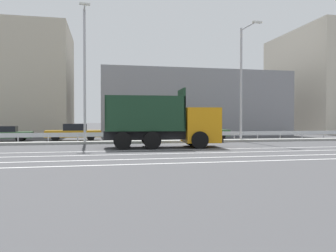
% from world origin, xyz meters
% --- Properties ---
extents(ground_plane, '(320.00, 320.00, 0.00)m').
position_xyz_m(ground_plane, '(0.00, 0.00, 0.00)').
color(ground_plane, '#424244').
extents(lane_strip_0, '(60.37, 0.16, 0.01)m').
position_xyz_m(lane_strip_0, '(-1.80, -3.56, 0.00)').
color(lane_strip_0, silver).
rests_on(lane_strip_0, ground_plane).
extents(lane_strip_1, '(60.37, 0.16, 0.01)m').
position_xyz_m(lane_strip_1, '(-1.80, -5.55, 0.00)').
color(lane_strip_1, silver).
rests_on(lane_strip_1, ground_plane).
extents(lane_strip_2, '(60.37, 0.16, 0.01)m').
position_xyz_m(lane_strip_2, '(-1.80, -7.59, 0.00)').
color(lane_strip_2, silver).
rests_on(lane_strip_2, ground_plane).
extents(lane_strip_3, '(60.37, 0.16, 0.01)m').
position_xyz_m(lane_strip_3, '(-1.80, -9.23, 0.00)').
color(lane_strip_3, silver).
rests_on(lane_strip_3, ground_plane).
extents(median_island, '(33.20, 1.10, 0.18)m').
position_xyz_m(median_island, '(0.00, 2.28, 0.09)').
color(median_island, gray).
rests_on(median_island, ground_plane).
extents(median_guardrail, '(60.37, 0.09, 0.78)m').
position_xyz_m(median_guardrail, '(0.00, 3.16, 0.57)').
color(median_guardrail, '#9EA0A5').
rests_on(median_guardrail, ground_plane).
extents(dump_truck, '(7.29, 3.05, 3.66)m').
position_xyz_m(dump_truck, '(-0.89, -1.82, 1.30)').
color(dump_truck, orange).
rests_on(dump_truck, ground_plane).
extents(median_road_sign, '(0.82, 0.16, 2.33)m').
position_xyz_m(median_road_sign, '(3.36, 2.28, 1.26)').
color(median_road_sign, white).
rests_on(median_road_sign, ground_plane).
extents(street_lamp_1, '(0.71, 2.02, 9.59)m').
position_xyz_m(street_lamp_1, '(-6.64, 2.14, 5.26)').
color(street_lamp_1, '#ADADB2').
rests_on(street_lamp_1, ground_plane).
extents(street_lamp_2, '(0.71, 2.62, 9.01)m').
position_xyz_m(street_lamp_2, '(5.43, 2.26, 5.04)').
color(street_lamp_2, '#ADADB2').
rests_on(street_lamp_2, ground_plane).
extents(parked_car_2, '(4.72, 2.05, 1.23)m').
position_xyz_m(parked_car_2, '(-13.16, 5.96, 0.64)').
color(parked_car_2, '#335B33').
rests_on(parked_car_2, ground_plane).
extents(parked_car_3, '(4.53, 2.14, 1.41)m').
position_xyz_m(parked_car_3, '(-7.72, 6.22, 0.71)').
color(parked_car_3, '#B27A14').
rests_on(parked_car_3, ground_plane).
extents(parked_car_4, '(4.26, 2.18, 1.21)m').
position_xyz_m(parked_car_4, '(-1.47, 5.71, 0.63)').
color(parked_car_4, gray).
rests_on(parked_car_4, ground_plane).
extents(parked_car_5, '(4.16, 2.03, 1.41)m').
position_xyz_m(parked_car_5, '(3.40, 5.72, 0.71)').
color(parked_car_5, '#335B33').
rests_on(parked_car_5, ground_plane).
extents(background_building_0, '(12.16, 10.24, 12.06)m').
position_xyz_m(background_building_0, '(-15.05, 18.03, 6.03)').
color(background_building_0, '#B7AD99').
rests_on(background_building_0, ground_plane).
extents(background_building_1, '(20.36, 11.70, 6.98)m').
position_xyz_m(background_building_1, '(4.67, 15.64, 3.49)').
color(background_building_1, gray).
rests_on(background_building_1, ground_plane).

